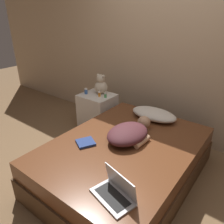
# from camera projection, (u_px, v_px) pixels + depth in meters

# --- Properties ---
(ground_plane) EXTENTS (12.00, 12.00, 0.00)m
(ground_plane) POSITION_uv_depth(u_px,v_px,m) (124.00, 177.00, 2.49)
(ground_plane) COLOR brown
(wall_back) EXTENTS (8.00, 0.06, 2.60)m
(wall_back) POSITION_uv_depth(u_px,v_px,m) (179.00, 46.00, 2.81)
(wall_back) COLOR tan
(wall_back) RESTS_ON ground_plane
(bed) EXTENTS (1.36, 1.86, 0.45)m
(bed) POSITION_uv_depth(u_px,v_px,m) (124.00, 161.00, 2.40)
(bed) COLOR #4C331E
(bed) RESTS_ON ground_plane
(nightstand) EXTENTS (0.50, 0.44, 0.56)m
(nightstand) POSITION_uv_depth(u_px,v_px,m) (98.00, 112.00, 3.42)
(nightstand) COLOR silver
(nightstand) RESTS_ON ground_plane
(pillow) EXTENTS (0.60, 0.34, 0.12)m
(pillow) POSITION_uv_depth(u_px,v_px,m) (154.00, 114.00, 2.80)
(pillow) COLOR beige
(pillow) RESTS_ON bed
(person_lying) EXTENTS (0.41, 0.67, 0.15)m
(person_lying) POSITION_uv_depth(u_px,v_px,m) (130.00, 132.00, 2.36)
(person_lying) COLOR #4C2328
(person_lying) RESTS_ON bed
(laptop) EXTENTS (0.38, 0.27, 0.20)m
(laptop) POSITION_uv_depth(u_px,v_px,m) (115.00, 192.00, 1.63)
(laptop) COLOR silver
(laptop) RESTS_ON bed
(teddy_bear) EXTENTS (0.20, 0.20, 0.30)m
(teddy_bear) POSITION_uv_depth(u_px,v_px,m) (101.00, 85.00, 3.31)
(teddy_bear) COLOR beige
(teddy_bear) RESTS_ON nightstand
(bottle_blue) EXTENTS (0.05, 0.05, 0.09)m
(bottle_blue) POSITION_uv_depth(u_px,v_px,m) (86.00, 91.00, 3.32)
(bottle_blue) COLOR #3866B2
(bottle_blue) RESTS_ON nightstand
(bottle_green) EXTENTS (0.04, 0.04, 0.07)m
(bottle_green) POSITION_uv_depth(u_px,v_px,m) (105.00, 95.00, 3.19)
(bottle_green) COLOR #3D8E4C
(bottle_green) RESTS_ON nightstand
(bottle_orange) EXTENTS (0.04, 0.04, 0.08)m
(bottle_orange) POSITION_uv_depth(u_px,v_px,m) (99.00, 94.00, 3.22)
(bottle_orange) COLOR orange
(bottle_orange) RESTS_ON nightstand
(book) EXTENTS (0.24, 0.24, 0.02)m
(book) POSITION_uv_depth(u_px,v_px,m) (86.00, 143.00, 2.29)
(book) COLOR navy
(book) RESTS_ON bed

